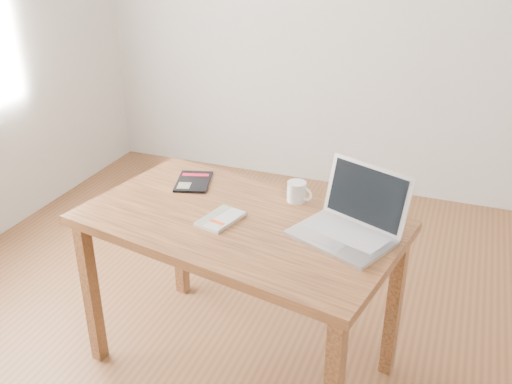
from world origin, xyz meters
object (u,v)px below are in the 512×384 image
(black_guidebook, at_px, (193,181))
(laptop, at_px, (350,222))
(white_guidebook, at_px, (221,219))
(desk, at_px, (239,238))
(coffee_mug, at_px, (297,191))

(black_guidebook, xyz_separation_m, laptop, (0.76, -0.21, 0.05))
(white_guidebook, bearing_deg, laptop, 21.74)
(desk, xyz_separation_m, coffee_mug, (0.17, 0.23, 0.13))
(white_guidebook, bearing_deg, desk, 46.86)
(black_guidebook, height_order, coffee_mug, coffee_mug)
(coffee_mug, bearing_deg, white_guidebook, -113.74)
(desk, relative_size, coffee_mug, 11.94)
(black_guidebook, bearing_deg, desk, -53.38)
(laptop, height_order, coffee_mug, laptop)
(white_guidebook, height_order, laptop, laptop)
(white_guidebook, distance_m, coffee_mug, 0.36)
(desk, xyz_separation_m, black_guidebook, (-0.32, 0.24, 0.10))
(laptop, bearing_deg, desk, -152.00)
(desk, distance_m, laptop, 0.46)
(laptop, bearing_deg, white_guidebook, -147.92)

